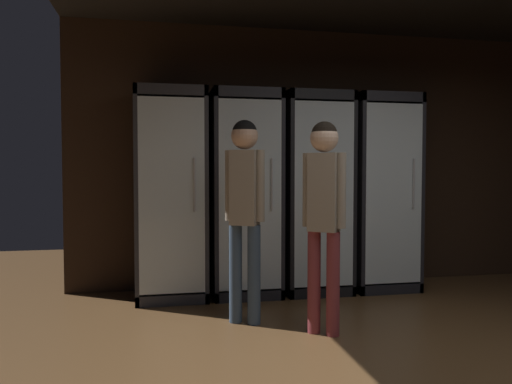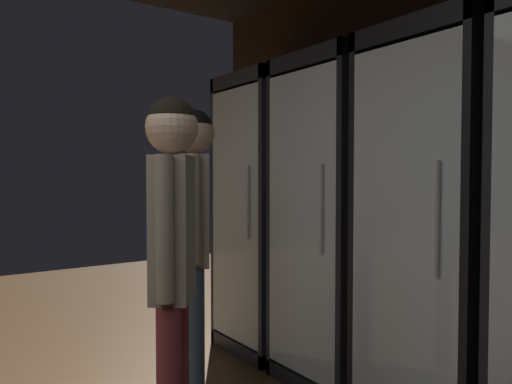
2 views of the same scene
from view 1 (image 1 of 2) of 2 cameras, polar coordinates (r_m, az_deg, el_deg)
The scene contains 7 objects.
wall_back at distance 5.66m, azimuth 9.98°, elevation 3.85°, with size 6.00×0.06×2.80m, color black.
cooler_far_left at distance 4.96m, azimuth -9.82°, elevation -0.54°, with size 0.68×0.67×2.06m.
cooler_left at distance 5.03m, azimuth -1.41°, elevation -0.50°, with size 0.68×0.67×2.06m.
cooler_center at distance 5.20m, azimuth 6.62°, elevation -0.32°, with size 0.68×0.67×2.06m.
cooler_right at distance 5.47m, azimuth 13.98°, elevation -0.29°, with size 0.68×0.67×2.06m.
shopper_near at distance 4.03m, azimuth -1.33°, elevation -0.57°, with size 0.31×0.25×1.68m.
shopper_far at distance 3.79m, azimuth 7.88°, elevation -1.00°, with size 0.29×0.26×1.64m.
Camera 1 is at (-2.03, -2.25, 1.26)m, focal length 34.49 mm.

